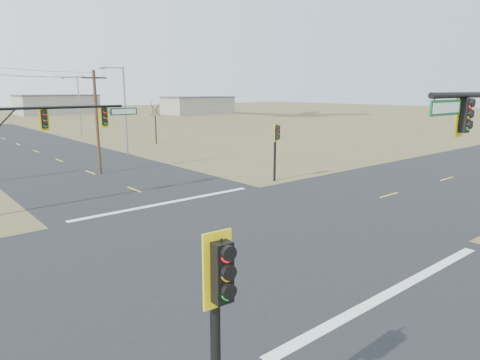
{
  "coord_description": "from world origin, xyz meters",
  "views": [
    {
      "loc": [
        -12.6,
        -14.47,
        6.73
      ],
      "look_at": [
        0.26,
        1.0,
        2.46
      ],
      "focal_mm": 32.0,
      "sensor_mm": 36.0,
      "label": 1
    }
  ],
  "objects_px": {
    "utility_pole_near": "(97,120)",
    "bare_tree_c": "(155,109)",
    "pedestal_signal_ne": "(276,139)",
    "mast_arm_far": "(49,128)",
    "streetlight_a": "(123,106)",
    "streetlight_b": "(78,103)",
    "pedestal_signal_sw": "(220,299)"
  },
  "relations": [
    {
      "from": "mast_arm_far",
      "to": "streetlight_a",
      "type": "xyz_separation_m",
      "value": [
        11.81,
        15.74,
        0.48
      ]
    },
    {
      "from": "pedestal_signal_ne",
      "to": "pedestal_signal_sw",
      "type": "height_order",
      "value": "pedestal_signal_sw"
    },
    {
      "from": "pedestal_signal_ne",
      "to": "pedestal_signal_sw",
      "type": "relative_size",
      "value": 0.97
    },
    {
      "from": "mast_arm_far",
      "to": "streetlight_a",
      "type": "relative_size",
      "value": 0.98
    },
    {
      "from": "streetlight_a",
      "to": "bare_tree_c",
      "type": "relative_size",
      "value": 1.63
    },
    {
      "from": "bare_tree_c",
      "to": "pedestal_signal_sw",
      "type": "bearing_deg",
      "value": -117.49
    },
    {
      "from": "pedestal_signal_sw",
      "to": "mast_arm_far",
      "type": "bearing_deg",
      "value": 85.64
    },
    {
      "from": "pedestal_signal_ne",
      "to": "utility_pole_near",
      "type": "bearing_deg",
      "value": 106.7
    },
    {
      "from": "bare_tree_c",
      "to": "utility_pole_near",
      "type": "bearing_deg",
      "value": -132.22
    },
    {
      "from": "streetlight_a",
      "to": "streetlight_b",
      "type": "height_order",
      "value": "streetlight_a"
    },
    {
      "from": "utility_pole_near",
      "to": "bare_tree_c",
      "type": "bearing_deg",
      "value": 47.78
    },
    {
      "from": "pedestal_signal_ne",
      "to": "pedestal_signal_sw",
      "type": "bearing_deg",
      "value": -158.5
    },
    {
      "from": "pedestal_signal_ne",
      "to": "streetlight_b",
      "type": "bearing_deg",
      "value": 67.83
    },
    {
      "from": "pedestal_signal_sw",
      "to": "streetlight_b",
      "type": "distance_m",
      "value": 61.48
    },
    {
      "from": "streetlight_a",
      "to": "utility_pole_near",
      "type": "bearing_deg",
      "value": -116.97
    },
    {
      "from": "pedestal_signal_sw",
      "to": "utility_pole_near",
      "type": "relative_size",
      "value": 0.55
    },
    {
      "from": "utility_pole_near",
      "to": "streetlight_a",
      "type": "height_order",
      "value": "streetlight_a"
    },
    {
      "from": "mast_arm_far",
      "to": "utility_pole_near",
      "type": "height_order",
      "value": "utility_pole_near"
    },
    {
      "from": "utility_pole_near",
      "to": "bare_tree_c",
      "type": "distance_m",
      "value": 19.44
    },
    {
      "from": "pedestal_signal_ne",
      "to": "pedestal_signal_sw",
      "type": "distance_m",
      "value": 24.83
    },
    {
      "from": "streetlight_b",
      "to": "bare_tree_c",
      "type": "xyz_separation_m",
      "value": [
        3.83,
        -15.99,
        -0.47
      ]
    },
    {
      "from": "bare_tree_c",
      "to": "mast_arm_far",
      "type": "bearing_deg",
      "value": -130.4
    },
    {
      "from": "pedestal_signal_ne",
      "to": "bare_tree_c",
      "type": "xyz_separation_m",
      "value": [
        4.12,
        25.65,
        1.17
      ]
    },
    {
      "from": "utility_pole_near",
      "to": "bare_tree_c",
      "type": "height_order",
      "value": "utility_pole_near"
    },
    {
      "from": "pedestal_signal_ne",
      "to": "streetlight_a",
      "type": "distance_m",
      "value": 19.45
    },
    {
      "from": "mast_arm_far",
      "to": "pedestal_signal_ne",
      "type": "xyz_separation_m",
      "value": [
        14.83,
        -3.38,
        -1.41
      ]
    },
    {
      "from": "mast_arm_far",
      "to": "pedestal_signal_ne",
      "type": "relative_size",
      "value": 2.03
    },
    {
      "from": "utility_pole_near",
      "to": "streetlight_a",
      "type": "bearing_deg",
      "value": 53.03
    },
    {
      "from": "pedestal_signal_sw",
      "to": "pedestal_signal_ne",
      "type": "bearing_deg",
      "value": 47.95
    },
    {
      "from": "streetlight_b",
      "to": "bare_tree_c",
      "type": "relative_size",
      "value": 1.55
    },
    {
      "from": "mast_arm_far",
      "to": "pedestal_signal_sw",
      "type": "relative_size",
      "value": 1.97
    },
    {
      "from": "pedestal_signal_sw",
      "to": "streetlight_a",
      "type": "xyz_separation_m",
      "value": [
        15.06,
        36.13,
        1.8
      ]
    }
  ]
}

